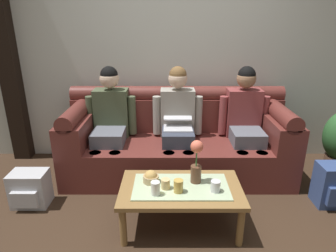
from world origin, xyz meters
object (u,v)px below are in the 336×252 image
(snack_bowl, at_px, (151,177))
(cup_near_right, at_px, (216,186))
(person_middle, at_px, (178,118))
(cup_far_center, at_px, (166,184))
(person_right, at_px, (246,118))
(backpack_right, at_px, (332,186))
(flower_vase, at_px, (197,161))
(cup_near_left, at_px, (156,188))
(coffee_table, at_px, (181,191))
(backpack_left, at_px, (31,189))
(cup_far_left, at_px, (179,186))
(person_left, at_px, (111,118))
(couch, at_px, (178,142))

(snack_bowl, xyz_separation_m, cup_near_right, (0.53, -0.14, 0.00))
(person_middle, relative_size, cup_far_center, 14.67)
(person_right, relative_size, backpack_right, 2.93)
(flower_vase, bearing_deg, cup_near_left, -150.07)
(coffee_table, height_order, cup_near_left, cup_near_left)
(backpack_left, bearing_deg, cup_near_right, -12.39)
(backpack_right, bearing_deg, coffee_table, -168.24)
(snack_bowl, bearing_deg, person_right, 41.90)
(cup_far_left, distance_m, backpack_right, 1.55)
(coffee_table, relative_size, cup_far_center, 12.23)
(person_left, distance_m, backpack_right, 2.35)
(person_right, xyz_separation_m, flower_vase, (-0.62, -0.90, -0.07))
(flower_vase, distance_m, cup_far_left, 0.26)
(snack_bowl, distance_m, cup_far_left, 0.28)
(person_middle, relative_size, cup_near_right, 13.20)
(flower_vase, bearing_deg, person_left, 134.34)
(person_middle, distance_m, snack_bowl, 0.96)
(person_left, bearing_deg, snack_bowl, -61.13)
(flower_vase, height_order, snack_bowl, flower_vase)
(cup_near_left, distance_m, cup_far_left, 0.19)
(cup_near_right, xyz_separation_m, backpack_left, (-1.70, 0.37, -0.26))
(cup_near_left, bearing_deg, person_middle, 79.25)
(couch, height_order, person_left, person_left)
(person_middle, height_order, backpack_left, person_middle)
(couch, bearing_deg, snack_bowl, -105.66)
(snack_bowl, xyz_separation_m, cup_far_center, (0.13, -0.10, -0.00))
(coffee_table, relative_size, flower_vase, 2.66)
(couch, height_order, coffee_table, couch)
(person_right, xyz_separation_m, cup_far_center, (-0.88, -1.00, -0.23))
(backpack_right, bearing_deg, cup_far_left, -165.25)
(backpack_left, bearing_deg, person_left, 44.77)
(person_right, height_order, snack_bowl, person_right)
(person_right, bearing_deg, flower_vase, -124.66)
(cup_far_center, xyz_separation_m, backpack_right, (1.58, 0.34, -0.22))
(person_middle, relative_size, cup_far_left, 11.56)
(snack_bowl, relative_size, cup_far_center, 1.63)
(cup_near_right, bearing_deg, flower_vase, 134.99)
(person_middle, relative_size, flower_vase, 3.19)
(flower_vase, relative_size, backpack_right, 0.92)
(couch, relative_size, flower_vase, 6.48)
(snack_bowl, xyz_separation_m, backpack_right, (1.71, 0.24, -0.22))
(coffee_table, height_order, snack_bowl, snack_bowl)
(person_left, distance_m, person_middle, 0.75)
(backpack_right, bearing_deg, person_right, 136.59)
(backpack_left, bearing_deg, cup_far_center, -14.30)
(cup_near_right, distance_m, backpack_right, 1.26)
(flower_vase, xyz_separation_m, cup_far_center, (-0.26, -0.10, -0.16))
(flower_vase, bearing_deg, coffee_table, -152.01)
(cup_near_right, xyz_separation_m, cup_far_left, (-0.30, -0.01, 0.01))
(cup_far_left, height_order, backpack_right, cup_far_left)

